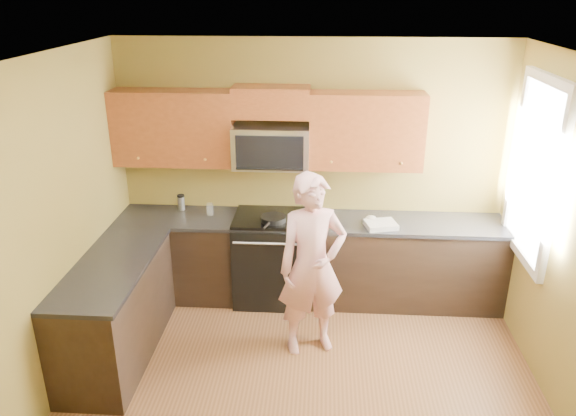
# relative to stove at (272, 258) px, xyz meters

# --- Properties ---
(floor) EXTENTS (4.00, 4.00, 0.00)m
(floor) POSITION_rel_stove_xyz_m (0.40, -1.68, -0.47)
(floor) COLOR brown
(floor) RESTS_ON ground
(ceiling) EXTENTS (4.00, 4.00, 0.00)m
(ceiling) POSITION_rel_stove_xyz_m (0.40, -1.68, 2.23)
(ceiling) COLOR white
(ceiling) RESTS_ON ground
(wall_back) EXTENTS (4.00, 0.00, 4.00)m
(wall_back) POSITION_rel_stove_xyz_m (0.40, 0.32, 0.88)
(wall_back) COLOR olive
(wall_back) RESTS_ON ground
(wall_left) EXTENTS (0.00, 4.00, 4.00)m
(wall_left) POSITION_rel_stove_xyz_m (-1.60, -1.68, 0.88)
(wall_left) COLOR olive
(wall_left) RESTS_ON ground
(cabinet_back_run) EXTENTS (4.00, 0.60, 0.88)m
(cabinet_back_run) POSITION_rel_stove_xyz_m (0.40, 0.02, -0.03)
(cabinet_back_run) COLOR black
(cabinet_back_run) RESTS_ON floor
(cabinet_left_run) EXTENTS (0.60, 1.60, 0.88)m
(cabinet_left_run) POSITION_rel_stove_xyz_m (-1.30, -1.08, -0.03)
(cabinet_left_run) COLOR black
(cabinet_left_run) RESTS_ON floor
(countertop_back) EXTENTS (4.00, 0.62, 0.04)m
(countertop_back) POSITION_rel_stove_xyz_m (0.40, 0.01, 0.43)
(countertop_back) COLOR black
(countertop_back) RESTS_ON cabinet_back_run
(countertop_left) EXTENTS (0.62, 1.60, 0.04)m
(countertop_left) POSITION_rel_stove_xyz_m (-1.29, -1.08, 0.43)
(countertop_left) COLOR black
(countertop_left) RESTS_ON cabinet_left_run
(stove) EXTENTS (0.76, 0.65, 0.95)m
(stove) POSITION_rel_stove_xyz_m (0.00, 0.00, 0.00)
(stove) COLOR black
(stove) RESTS_ON floor
(microwave) EXTENTS (0.76, 0.40, 0.42)m
(microwave) POSITION_rel_stove_xyz_m (0.00, 0.12, 0.97)
(microwave) COLOR silver
(microwave) RESTS_ON wall_back
(upper_cab_left) EXTENTS (1.22, 0.33, 0.75)m
(upper_cab_left) POSITION_rel_stove_xyz_m (-0.99, 0.16, 0.97)
(upper_cab_left) COLOR brown
(upper_cab_left) RESTS_ON wall_back
(upper_cab_right) EXTENTS (1.12, 0.33, 0.75)m
(upper_cab_right) POSITION_rel_stove_xyz_m (0.94, 0.16, 0.97)
(upper_cab_right) COLOR brown
(upper_cab_right) RESTS_ON wall_back
(upper_cab_over_mw) EXTENTS (0.76, 0.33, 0.30)m
(upper_cab_over_mw) POSITION_rel_stove_xyz_m (0.00, 0.16, 1.62)
(upper_cab_over_mw) COLOR brown
(upper_cab_over_mw) RESTS_ON wall_back
(window) EXTENTS (0.06, 1.06, 1.66)m
(window) POSITION_rel_stove_xyz_m (2.38, -0.48, 1.17)
(window) COLOR white
(window) RESTS_ON wall_right
(woman) EXTENTS (0.72, 0.59, 1.71)m
(woman) POSITION_rel_stove_xyz_m (0.45, -0.87, 0.38)
(woman) COLOR pink
(woman) RESTS_ON floor
(frying_pan) EXTENTS (0.36, 0.50, 0.06)m
(frying_pan) POSITION_rel_stove_xyz_m (0.04, -0.12, 0.47)
(frying_pan) COLOR black
(frying_pan) RESTS_ON stove
(butter_tub) EXTENTS (0.16, 0.16, 0.10)m
(butter_tub) POSITION_rel_stove_xyz_m (0.31, -0.05, 0.45)
(butter_tub) COLOR #FFE343
(butter_tub) RESTS_ON countertop_back
(toast_slice) EXTENTS (0.13, 0.13, 0.01)m
(toast_slice) POSITION_rel_stove_xyz_m (0.49, -0.11, 0.45)
(toast_slice) COLOR #B27F47
(toast_slice) RESTS_ON countertop_back
(napkin_a) EXTENTS (0.13, 0.14, 0.06)m
(napkin_a) POSITION_rel_stove_xyz_m (0.42, -0.06, 0.48)
(napkin_a) COLOR silver
(napkin_a) RESTS_ON countertop_back
(napkin_b) EXTENTS (0.14, 0.15, 0.07)m
(napkin_b) POSITION_rel_stove_xyz_m (1.02, -0.01, 0.48)
(napkin_b) COLOR silver
(napkin_b) RESTS_ON countertop_back
(dish_towel) EXTENTS (0.35, 0.30, 0.05)m
(dish_towel) POSITION_rel_stove_xyz_m (1.11, -0.13, 0.47)
(dish_towel) COLOR white
(dish_towel) RESTS_ON countertop_back
(travel_mug) EXTENTS (0.09, 0.09, 0.17)m
(travel_mug) POSITION_rel_stove_xyz_m (-0.98, 0.19, 0.45)
(travel_mug) COLOR silver
(travel_mug) RESTS_ON countertop_back
(glass_c) EXTENTS (0.08, 0.08, 0.12)m
(glass_c) POSITION_rel_stove_xyz_m (-0.65, 0.08, 0.51)
(glass_c) COLOR silver
(glass_c) RESTS_ON countertop_back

